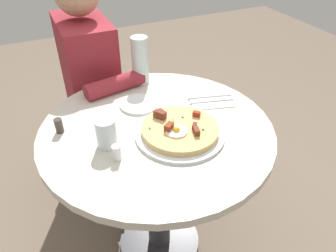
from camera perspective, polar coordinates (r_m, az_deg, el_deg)
The scene contains 13 objects.
ground_plane at distance 1.68m, azimuth -1.51°, elevation -19.75°, with size 6.00×6.00×0.00m, color #6B5B4C.
dining_table at distance 1.27m, azimuth -1.89°, elevation -6.09°, with size 0.84×0.84×0.70m.
person_seated at distance 1.71m, azimuth -12.96°, elevation 4.23°, with size 0.52×0.33×1.14m.
pizza_plate at distance 1.12m, azimuth 2.12°, elevation -1.30°, with size 0.31×0.31×0.01m, color white.
breakfast_pizza at distance 1.11m, azimuth 2.05°, elevation -0.53°, with size 0.27×0.27×0.05m.
bread_plate at distance 1.28m, azimuth -5.20°, elevation 3.88°, with size 0.15×0.15×0.01m, color white.
napkin at distance 1.33m, azimuth 7.57°, elevation 4.73°, with size 0.17×0.14×0.00m, color white.
fork at distance 1.34m, azimuth 7.38°, elevation 5.29°, with size 0.18×0.01×0.01m, color silver.
knife at distance 1.31m, azimuth 7.80°, elevation 4.49°, with size 0.18×0.01×0.01m, color silver.
water_glass at distance 1.07m, azimuth -10.89°, elevation -1.23°, with size 0.07×0.07×0.10m, color silver.
water_bottle at distance 1.41m, azimuth -4.96°, elevation 11.52°, with size 0.07×0.07×0.21m, color silver.
salt_shaker at distance 1.02m, azimuth -9.08°, elevation -4.69°, with size 0.03×0.03×0.05m, color white.
pepper_shaker at distance 1.18m, azimuth -18.77°, elevation 0.06°, with size 0.03×0.03×0.05m, color #3F3833.
Camera 1 is at (-0.87, 0.35, 1.39)m, focal length 34.40 mm.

